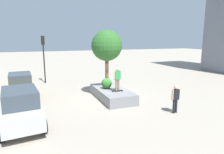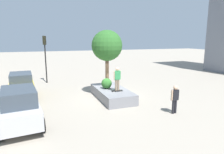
{
  "view_description": "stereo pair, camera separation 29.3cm",
  "coord_description": "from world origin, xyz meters",
  "views": [
    {
      "loc": [
        -13.59,
        5.18,
        4.36
      ],
      "look_at": [
        -0.38,
        -0.06,
        1.62
      ],
      "focal_mm": 31.93,
      "sensor_mm": 36.0,
      "label": 1
    },
    {
      "loc": [
        -13.69,
        4.9,
        4.36
      ],
      "look_at": [
        -0.38,
        -0.06,
        1.62
      ],
      "focal_mm": 31.93,
      "sensor_mm": 36.0,
      "label": 2
    }
  ],
  "objects": [
    {
      "name": "skateboard",
      "position": [
        -1.13,
        -0.16,
        0.78
      ],
      "size": [
        0.28,
        0.82,
        0.07
      ],
      "color": "black",
      "rests_on": "planter_ledge"
    },
    {
      "name": "taxi_cab",
      "position": [
        2.33,
        6.2,
        0.95
      ],
      "size": [
        4.13,
        2.12,
        1.87
      ],
      "color": "gold",
      "rests_on": "ground"
    },
    {
      "name": "planter_ledge",
      "position": [
        -0.38,
        -0.06,
        0.36
      ],
      "size": [
        4.48,
        2.07,
        0.72
      ],
      "primitive_type": "cube",
      "color": "gray",
      "rests_on": "ground"
    },
    {
      "name": "traffic_light_corner",
      "position": [
        6.98,
        4.2,
        3.15
      ],
      "size": [
        0.37,
        0.34,
        4.64
      ],
      "color": "black",
      "rests_on": "ground"
    },
    {
      "name": "passerby_with_bag",
      "position": [
        -4.46,
        -2.48,
        0.99
      ],
      "size": [
        0.27,
        0.57,
        1.71
      ],
      "color": "black",
      "rests_on": "ground"
    },
    {
      "name": "plaza_tree",
      "position": [
        0.61,
        -0.03,
        3.83
      ],
      "size": [
        2.32,
        2.32,
        4.29
      ],
      "color": "brown",
      "rests_on": "planter_ledge"
    },
    {
      "name": "skateboarder",
      "position": [
        -1.13,
        -0.16,
        1.75
      ],
      "size": [
        0.25,
        0.55,
        1.64
      ],
      "color": "#847056",
      "rests_on": "skateboard"
    },
    {
      "name": "sedan_parked",
      "position": [
        -3.11,
        5.93,
        1.0
      ],
      "size": [
        4.38,
        2.33,
        1.96
      ],
      "color": "#B7B7BC",
      "rests_on": "ground"
    },
    {
      "name": "boxwood_shrub",
      "position": [
        -0.09,
        0.26,
        1.11
      ],
      "size": [
        0.77,
        0.77,
        0.77
      ],
      "primitive_type": "sphere",
      "color": "#2D6628",
      "rests_on": "planter_ledge"
    },
    {
      "name": "ground_plane",
      "position": [
        0.0,
        0.0,
        0.0
      ],
      "size": [
        120.0,
        120.0,
        0.0
      ],
      "primitive_type": "plane",
      "color": "#9E9384"
    }
  ]
}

